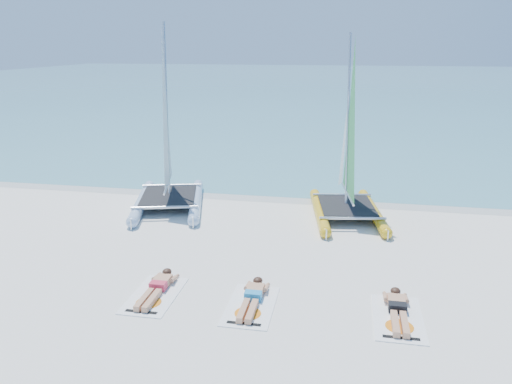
% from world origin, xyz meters
% --- Properties ---
extents(ground, '(140.00, 140.00, 0.00)m').
position_xyz_m(ground, '(0.00, 0.00, 0.00)').
color(ground, silver).
rests_on(ground, ground).
extents(sea, '(140.00, 115.00, 0.01)m').
position_xyz_m(sea, '(0.00, 63.00, 0.01)').
color(sea, '#71B5BD').
rests_on(sea, ground).
extents(wet_sand_strip, '(140.00, 1.40, 0.01)m').
position_xyz_m(wet_sand_strip, '(0.00, 5.50, 0.00)').
color(wet_sand_strip, beige).
rests_on(wet_sand_strip, ground).
extents(catamaran_blue, '(3.33, 5.05, 6.33)m').
position_xyz_m(catamaran_blue, '(-4.34, 3.82, 1.89)').
color(catamaran_blue, silver).
rests_on(catamaran_blue, ground).
extents(catamaran_yellow, '(2.73, 4.79, 5.95)m').
position_xyz_m(catamaran_yellow, '(1.66, 4.24, 1.88)').
color(catamaran_yellow, yellow).
rests_on(catamaran_yellow, ground).
extents(towel_a, '(1.00, 1.85, 0.02)m').
position_xyz_m(towel_a, '(-2.42, -2.40, 0.01)').
color(towel_a, white).
rests_on(towel_a, ground).
extents(sunbather_a, '(0.37, 1.73, 0.26)m').
position_xyz_m(sunbather_a, '(-2.42, -2.20, 0.12)').
color(sunbather_a, tan).
rests_on(sunbather_a, towel_a).
extents(towel_b, '(1.00, 1.85, 0.02)m').
position_xyz_m(towel_b, '(-0.21, -2.45, 0.01)').
color(towel_b, white).
rests_on(towel_b, ground).
extents(sunbather_b, '(0.37, 1.73, 0.26)m').
position_xyz_m(sunbather_b, '(-0.21, -2.26, 0.12)').
color(sunbather_b, tan).
rests_on(sunbather_b, towel_b).
extents(towel_c, '(1.00, 1.85, 0.02)m').
position_xyz_m(towel_c, '(2.86, -2.39, 0.01)').
color(towel_c, white).
rests_on(towel_c, ground).
extents(sunbather_c, '(0.37, 1.73, 0.26)m').
position_xyz_m(sunbather_c, '(2.86, -2.20, 0.12)').
color(sunbather_c, tan).
rests_on(sunbather_c, towel_c).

